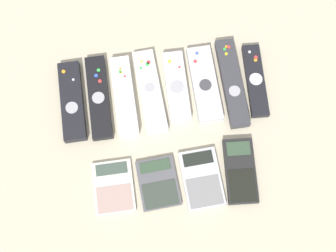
{
  "coord_description": "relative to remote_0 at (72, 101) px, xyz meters",
  "views": [
    {
      "loc": [
        -0.04,
        -0.28,
        1.02
      ],
      "look_at": [
        0.0,
        0.04,
        0.01
      ],
      "focal_mm": 50.0,
      "sensor_mm": 36.0,
      "label": 1
    }
  ],
  "objects": [
    {
      "name": "ground_plane",
      "position": [
        0.21,
        -0.12,
        -0.01
      ],
      "size": [
        3.0,
        3.0,
        0.0
      ],
      "primitive_type": "plane",
      "color": "#B2A88E"
    },
    {
      "name": "calculator_3",
      "position": [
        0.36,
        -0.21,
        -0.0
      ],
      "size": [
        0.07,
        0.15,
        0.02
      ],
      "rotation": [
        0.0,
        0.0,
        -0.06
      ],
      "color": "black",
      "rests_on": "ground_plane"
    },
    {
      "name": "remote_4",
      "position": [
        0.24,
        0.01,
        0.0
      ],
      "size": [
        0.05,
        0.17,
        0.03
      ],
      "rotation": [
        0.0,
        0.0,
        0.0
      ],
      "color": "silver",
      "rests_on": "ground_plane"
    },
    {
      "name": "remote_3",
      "position": [
        0.18,
        0.0,
        -0.0
      ],
      "size": [
        0.06,
        0.21,
        0.02
      ],
      "rotation": [
        0.0,
        0.0,
        0.07
      ],
      "color": "silver",
      "rests_on": "ground_plane"
    },
    {
      "name": "calculator_0",
      "position": [
        0.08,
        -0.21,
        -0.01
      ],
      "size": [
        0.09,
        0.12,
        0.01
      ],
      "rotation": [
        0.0,
        0.0,
        0.02
      ],
      "color": "beige",
      "rests_on": "ground_plane"
    },
    {
      "name": "remote_2",
      "position": [
        0.12,
        -0.0,
        0.0
      ],
      "size": [
        0.05,
        0.19,
        0.03
      ],
      "rotation": [
        0.0,
        0.0,
        0.03
      ],
      "color": "white",
      "rests_on": "ground_plane"
    },
    {
      "name": "remote_0",
      "position": [
        0.0,
        0.0,
        0.0
      ],
      "size": [
        0.05,
        0.19,
        0.02
      ],
      "rotation": [
        0.0,
        0.0,
        0.03
      ],
      "color": "black",
      "rests_on": "ground_plane"
    },
    {
      "name": "calculator_2",
      "position": [
        0.27,
        -0.21,
        -0.0
      ],
      "size": [
        0.09,
        0.14,
        0.01
      ],
      "rotation": [
        0.0,
        0.0,
        0.06
      ],
      "color": "#B2B2B7",
      "rests_on": "ground_plane"
    },
    {
      "name": "remote_6",
      "position": [
        0.37,
        0.0,
        0.0
      ],
      "size": [
        0.05,
        0.22,
        0.02
      ],
      "rotation": [
        0.0,
        0.0,
        0.02
      ],
      "color": "#333338",
      "rests_on": "ground_plane"
    },
    {
      "name": "remote_1",
      "position": [
        0.06,
        0.0,
        -0.0
      ],
      "size": [
        0.05,
        0.2,
        0.02
      ],
      "rotation": [
        0.0,
        0.0,
        0.02
      ],
      "color": "black",
      "rests_on": "ground_plane"
    },
    {
      "name": "calculator_1",
      "position": [
        0.18,
        -0.21,
        -0.01
      ],
      "size": [
        0.09,
        0.12,
        0.01
      ],
      "rotation": [
        0.0,
        0.0,
        0.07
      ],
      "color": "#4C4C51",
      "rests_on": "ground_plane"
    },
    {
      "name": "remote_5",
      "position": [
        0.31,
        0.01,
        -0.0
      ],
      "size": [
        0.06,
        0.19,
        0.02
      ],
      "rotation": [
        0.0,
        0.0,
        0.03
      ],
      "color": "#B7B7BC",
      "rests_on": "ground_plane"
    },
    {
      "name": "remote_7",
      "position": [
        0.43,
        0.0,
        -0.0
      ],
      "size": [
        0.05,
        0.18,
        0.02
      ],
      "rotation": [
        0.0,
        0.0,
        -0.04
      ],
      "color": "black",
      "rests_on": "ground_plane"
    }
  ]
}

